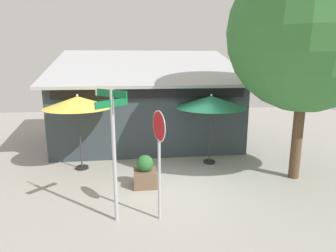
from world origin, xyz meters
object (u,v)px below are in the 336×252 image
(street_sign_post, at_px, (113,142))
(sidewalk_planter, at_px, (145,173))
(patio_umbrella_forest_green_center, at_px, (211,102))
(stop_sign, at_px, (159,146))
(patio_umbrella_mustard_left, at_px, (78,103))
(shade_tree, at_px, (315,35))

(street_sign_post, xyz_separation_m, sidewalk_planter, (0.79, 1.87, -1.53))
(street_sign_post, xyz_separation_m, patio_umbrella_forest_green_center, (3.28, 3.62, 0.35))
(stop_sign, bearing_deg, patio_umbrella_mustard_left, 123.20)
(sidewalk_planter, bearing_deg, stop_sign, -82.74)
(street_sign_post, height_order, stop_sign, street_sign_post)
(street_sign_post, distance_m, shade_tree, 6.65)
(street_sign_post, distance_m, patio_umbrella_forest_green_center, 4.90)
(shade_tree, height_order, sidewalk_planter, shade_tree)
(stop_sign, distance_m, shade_tree, 5.83)
(shade_tree, bearing_deg, street_sign_post, -162.52)
(patio_umbrella_forest_green_center, xyz_separation_m, shade_tree, (2.58, -1.78, 2.21))
(stop_sign, relative_size, shade_tree, 0.38)
(patio_umbrella_mustard_left, relative_size, shade_tree, 0.38)
(stop_sign, bearing_deg, sidewalk_planter, 97.26)
(stop_sign, xyz_separation_m, shade_tree, (4.82, 1.92, 2.66))
(patio_umbrella_mustard_left, xyz_separation_m, patio_umbrella_forest_green_center, (4.65, 0.02, -0.07))
(street_sign_post, xyz_separation_m, patio_umbrella_mustard_left, (-1.37, 3.61, 0.42))
(street_sign_post, xyz_separation_m, stop_sign, (1.04, -0.07, -0.10))
(street_sign_post, bearing_deg, patio_umbrella_mustard_left, 110.82)
(street_sign_post, relative_size, shade_tree, 0.45)
(patio_umbrella_mustard_left, bearing_deg, shade_tree, -13.70)
(stop_sign, height_order, patio_umbrella_mustard_left, stop_sign)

